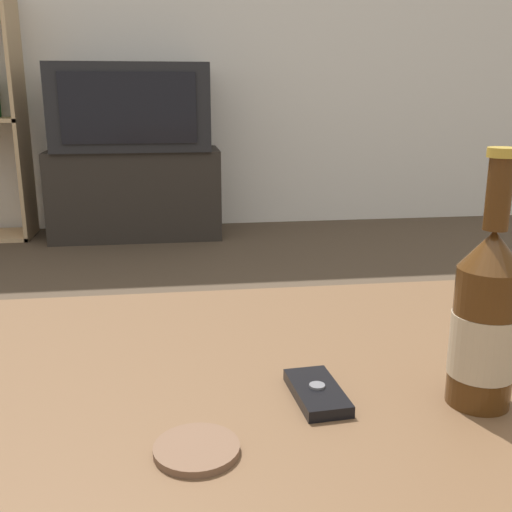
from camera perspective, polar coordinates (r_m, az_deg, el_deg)
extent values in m
cube|color=brown|center=(0.69, -1.00, -16.27)|extent=(1.04, 0.86, 0.04)
cylinder|color=brown|center=(1.24, 19.14, -13.46)|extent=(0.07, 0.07, 0.39)
cube|color=#28231E|center=(3.38, -11.34, 5.89)|extent=(0.91, 0.41, 0.48)
cube|color=black|center=(3.34, -11.77, 13.71)|extent=(0.81, 0.45, 0.44)
cube|color=black|center=(3.11, -12.03, 13.61)|extent=(0.67, 0.01, 0.35)
cube|color=tan|center=(3.49, -21.51, 12.00)|extent=(0.02, 0.30, 1.27)
cylinder|color=#47280F|center=(0.71, 20.84, -7.24)|extent=(0.07, 0.07, 0.16)
cylinder|color=tan|center=(0.72, 20.78, -7.83)|extent=(0.07, 0.07, 0.07)
cone|color=#47280F|center=(0.68, 21.63, 0.60)|extent=(0.07, 0.07, 0.04)
cylinder|color=#47280F|center=(0.67, 22.12, 5.48)|extent=(0.03, 0.03, 0.08)
cylinder|color=#B79333|center=(0.67, 22.49, 9.11)|extent=(0.03, 0.03, 0.01)
cube|color=black|center=(0.71, 5.82, -12.80)|extent=(0.06, 0.11, 0.01)
cylinder|color=slate|center=(0.71, 5.84, -12.19)|extent=(0.02, 0.02, 0.00)
cylinder|color=brown|center=(0.62, -5.67, -17.84)|extent=(0.09, 0.09, 0.01)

